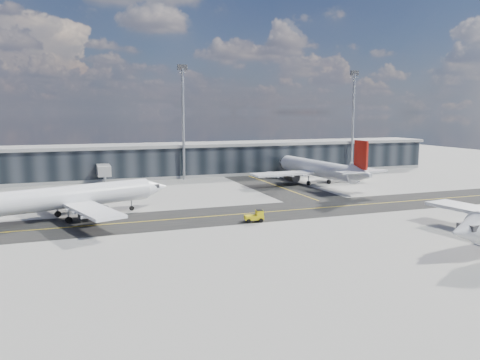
{
  "coord_description": "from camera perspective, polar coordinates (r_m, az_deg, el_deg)",
  "views": [
    {
      "loc": [
        -26.65,
        -69.03,
        17.08
      ],
      "look_at": [
        1.5,
        9.53,
        5.0
      ],
      "focal_mm": 35.0,
      "sensor_mm": 36.0,
      "label": 1
    }
  ],
  "objects": [
    {
      "name": "baggage_tug",
      "position": [
        73.73,
        1.92,
        -4.42
      ],
      "size": [
        3.15,
        1.92,
        1.86
      ],
      "rotation": [
        0.0,
        0.0,
        -1.72
      ],
      "color": "yellow",
      "rests_on": "ground"
    },
    {
      "name": "service_van",
      "position": [
        124.34,
        3.76,
        0.67
      ],
      "size": [
        3.33,
        5.75,
        1.51
      ],
      "primitive_type": "imported",
      "rotation": [
        0.0,
        0.0,
        -0.16
      ],
      "color": "white",
      "rests_on": "ground"
    },
    {
      "name": "airliner_redtail",
      "position": [
        112.89,
        9.52,
        1.35
      ],
      "size": [
        32.76,
        38.41,
        11.38
      ],
      "rotation": [
        0.0,
        0.0,
        0.07
      ],
      "color": "white",
      "rests_on": "ground"
    },
    {
      "name": "airliner_af",
      "position": [
        79.81,
        -20.62,
        -2.03
      ],
      "size": [
        35.75,
        30.84,
        10.84
      ],
      "rotation": [
        0.0,
        0.0,
        -1.25
      ],
      "color": "white",
      "rests_on": "ground"
    },
    {
      "name": "floodlight_masts",
      "position": [
        120.04,
        -6.94,
        7.47
      ],
      "size": [
        102.5,
        0.7,
        28.9
      ],
      "color": "gray",
      "rests_on": "ground"
    },
    {
      "name": "ground",
      "position": [
        75.94,
        1.36,
        -4.76
      ],
      "size": [
        300.0,
        300.0,
        0.0
      ],
      "primitive_type": "plane",
      "color": "gray",
      "rests_on": "ground"
    },
    {
      "name": "terminal_concourse",
      "position": [
        127.47,
        -7.53,
        2.32
      ],
      "size": [
        152.0,
        19.8,
        8.8
      ],
      "color": "black",
      "rests_on": "ground"
    },
    {
      "name": "taxiway_lanes",
      "position": [
        87.12,
        1.23,
        -3.06
      ],
      "size": [
        180.0,
        63.0,
        0.03
      ],
      "color": "black",
      "rests_on": "ground"
    }
  ]
}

